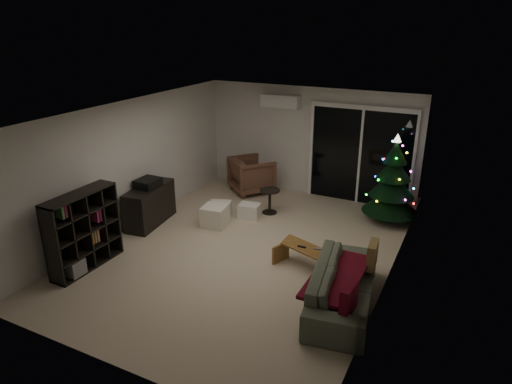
# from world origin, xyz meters

# --- Properties ---
(room) EXTENTS (6.50, 7.51, 2.60)m
(room) POSITION_xyz_m (0.46, 1.49, 1.02)
(room) COLOR beige
(room) RESTS_ON ground
(bookshelf) EXTENTS (0.41, 1.34, 1.32)m
(bookshelf) POSITION_xyz_m (-2.25, -1.64, 0.66)
(bookshelf) COLOR black
(bookshelf) RESTS_ON floor
(media_cabinet) EXTENTS (0.63, 1.30, 0.78)m
(media_cabinet) POSITION_xyz_m (-2.25, 0.22, 0.39)
(media_cabinet) COLOR black
(media_cabinet) RESTS_ON floor
(stereo) EXTENTS (0.40, 0.47, 0.17)m
(stereo) POSITION_xyz_m (-2.25, 0.22, 0.87)
(stereo) COLOR black
(stereo) RESTS_ON media_cabinet
(armchair) EXTENTS (1.29, 1.29, 0.84)m
(armchair) POSITION_xyz_m (-1.23, 2.73, 0.42)
(armchair) COLOR brown
(armchair) RESTS_ON floor
(ottoman) EXTENTS (0.53, 0.53, 0.42)m
(ottoman) POSITION_xyz_m (-1.02, 0.69, 0.21)
(ottoman) COLOR beige
(ottoman) RESTS_ON floor
(cardboard_box_a) EXTENTS (0.52, 0.46, 0.31)m
(cardboard_box_a) POSITION_xyz_m (-1.17, 1.15, 0.16)
(cardboard_box_a) COLOR white
(cardboard_box_a) RESTS_ON floor
(cardboard_box_b) EXTENTS (0.47, 0.38, 0.30)m
(cardboard_box_b) POSITION_xyz_m (-0.58, 1.35, 0.15)
(cardboard_box_b) COLOR white
(cardboard_box_b) RESTS_ON floor
(side_table) EXTENTS (0.52, 0.52, 0.53)m
(side_table) POSITION_xyz_m (-0.30, 1.76, 0.26)
(side_table) COLOR black
(side_table) RESTS_ON floor
(floor_lamp) EXTENTS (0.29, 0.29, 1.79)m
(floor_lamp) POSITION_xyz_m (-0.98, 3.48, 0.89)
(floor_lamp) COLOR black
(floor_lamp) RESTS_ON floor
(sofa) EXTENTS (1.15, 2.22, 0.62)m
(sofa) POSITION_xyz_m (2.05, -0.80, 0.31)
(sofa) COLOR #4B4F47
(sofa) RESTS_ON floor
(sofa_throw) EXTENTS (0.66, 1.52, 0.05)m
(sofa_throw) POSITION_xyz_m (1.95, -0.80, 0.45)
(sofa_throw) COLOR #590511
(sofa_throw) RESTS_ON sofa
(cushion_a) EXTENTS (0.16, 0.42, 0.41)m
(cushion_a) POSITION_xyz_m (2.30, -0.15, 0.56)
(cushion_a) COLOR olive
(cushion_a) RESTS_ON sofa
(cushion_b) EXTENTS (0.15, 0.41, 0.41)m
(cushion_b) POSITION_xyz_m (2.30, -1.45, 0.56)
(cushion_b) COLOR #590511
(cushion_b) RESTS_ON sofa
(coffee_table) EXTENTS (1.18, 0.74, 0.35)m
(coffee_table) POSITION_xyz_m (1.27, -0.03, 0.18)
(coffee_table) COLOR brown
(coffee_table) RESTS_ON floor
(remote_a) EXTENTS (0.14, 0.04, 0.02)m
(remote_a) POSITION_xyz_m (1.12, -0.03, 0.36)
(remote_a) COLOR black
(remote_a) RESTS_ON coffee_table
(remote_b) EXTENTS (0.14, 0.08, 0.02)m
(remote_b) POSITION_xyz_m (1.37, 0.02, 0.36)
(remote_b) COLOR slate
(remote_b) RESTS_ON coffee_table
(christmas_tree) EXTENTS (1.45, 1.45, 1.82)m
(christmas_tree) POSITION_xyz_m (2.06, 2.51, 0.91)
(christmas_tree) COLOR black
(christmas_tree) RESTS_ON floor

